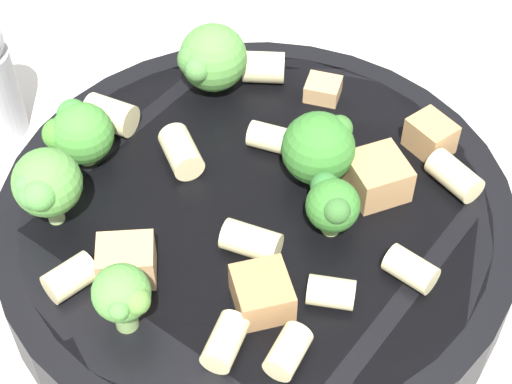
# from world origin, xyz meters

# --- Properties ---
(ground_plane) EXTENTS (2.00, 2.00, 0.00)m
(ground_plane) POSITION_xyz_m (0.00, 0.00, 0.00)
(ground_plane) COLOR beige
(pasta_bowl) EXTENTS (0.25, 0.25, 0.04)m
(pasta_bowl) POSITION_xyz_m (0.00, 0.00, 0.02)
(pasta_bowl) COLOR black
(pasta_bowl) RESTS_ON ground_plane
(broccoli_floret_0) EXTENTS (0.03, 0.03, 0.03)m
(broccoli_floret_0) POSITION_xyz_m (-0.03, -0.02, 0.05)
(broccoli_floret_0) COLOR #93B766
(broccoli_floret_0) RESTS_ON pasta_bowl
(broccoli_floret_1) EXTENTS (0.03, 0.03, 0.03)m
(broccoli_floret_1) POSITION_xyz_m (0.07, 0.06, 0.05)
(broccoli_floret_1) COLOR #93B766
(broccoli_floret_1) RESTS_ON pasta_bowl
(broccoli_floret_2) EXTENTS (0.04, 0.04, 0.04)m
(broccoli_floret_2) POSITION_xyz_m (-0.00, -0.04, 0.06)
(broccoli_floret_2) COLOR #84AD60
(broccoli_floret_2) RESTS_ON pasta_bowl
(broccoli_floret_3) EXTENTS (0.04, 0.04, 0.04)m
(broccoli_floret_3) POSITION_xyz_m (0.09, -0.02, 0.06)
(broccoli_floret_3) COLOR #9EC175
(broccoli_floret_3) RESTS_ON pasta_bowl
(broccoli_floret_4) EXTENTS (0.03, 0.03, 0.04)m
(broccoli_floret_4) POSITION_xyz_m (-0.03, 0.08, 0.06)
(broccoli_floret_4) COLOR #84AD60
(broccoli_floret_4) RESTS_ON pasta_bowl
(broccoli_floret_5) EXTENTS (0.03, 0.03, 0.04)m
(broccoli_floret_5) POSITION_xyz_m (0.04, 0.09, 0.06)
(broccoli_floret_5) COLOR #9EC175
(broccoli_floret_5) RESTS_ON pasta_bowl
(rigatoni_0) EXTENTS (0.02, 0.03, 0.01)m
(rigatoni_0) POSITION_xyz_m (-0.08, 0.03, 0.04)
(rigatoni_0) COLOR beige
(rigatoni_0) RESTS_ON pasta_bowl
(rigatoni_1) EXTENTS (0.02, 0.02, 0.01)m
(rigatoni_1) POSITION_xyz_m (0.00, 0.10, 0.04)
(rigatoni_1) COLOR beige
(rigatoni_1) RESTS_ON pasta_bowl
(rigatoni_2) EXTENTS (0.03, 0.03, 0.01)m
(rigatoni_2) POSITION_xyz_m (-0.02, 0.02, 0.04)
(rigatoni_2) COLOR beige
(rigatoni_2) RESTS_ON pasta_bowl
(rigatoni_3) EXTENTS (0.03, 0.03, 0.02)m
(rigatoni_3) POSITION_xyz_m (0.09, 0.04, 0.04)
(rigatoni_3) COLOR beige
(rigatoni_3) RESTS_ON pasta_bowl
(rigatoni_4) EXTENTS (0.02, 0.02, 0.01)m
(rigatoni_4) POSITION_xyz_m (-0.06, -0.00, 0.04)
(rigatoni_4) COLOR beige
(rigatoni_4) RESTS_ON pasta_bowl
(rigatoni_5) EXTENTS (0.03, 0.02, 0.01)m
(rigatoni_5) POSITION_xyz_m (-0.07, -0.04, 0.04)
(rigatoni_5) COLOR beige
(rigatoni_5) RESTS_ON pasta_bowl
(rigatoni_6) EXTENTS (0.03, 0.03, 0.01)m
(rigatoni_6) POSITION_xyz_m (-0.06, 0.05, 0.04)
(rigatoni_6) COLOR beige
(rigatoni_6) RESTS_ON pasta_bowl
(rigatoni_7) EXTENTS (0.03, 0.02, 0.01)m
(rigatoni_7) POSITION_xyz_m (-0.04, -0.09, 0.04)
(rigatoni_7) COLOR beige
(rigatoni_7) RESTS_ON pasta_bowl
(rigatoni_8) EXTENTS (0.03, 0.03, 0.02)m
(rigatoni_8) POSITION_xyz_m (0.08, -0.05, 0.04)
(rigatoni_8) COLOR beige
(rigatoni_8) RESTS_ON pasta_bowl
(rigatoni_9) EXTENTS (0.03, 0.03, 0.01)m
(rigatoni_9) POSITION_xyz_m (0.03, -0.03, 0.04)
(rigatoni_9) COLOR beige
(rigatoni_9) RESTS_ON pasta_bowl
(rigatoni_10) EXTENTS (0.03, 0.02, 0.02)m
(rigatoni_10) POSITION_xyz_m (0.04, 0.02, 0.04)
(rigatoni_10) COLOR beige
(rigatoni_10) RESTS_ON pasta_bowl
(chicken_chunk_0) EXTENTS (0.02, 0.02, 0.01)m
(chicken_chunk_0) POSITION_xyz_m (0.05, -0.07, 0.04)
(chicken_chunk_0) COLOR tan
(chicken_chunk_0) RESTS_ON pasta_bowl
(chicken_chunk_1) EXTENTS (0.03, 0.03, 0.02)m
(chicken_chunk_1) POSITION_xyz_m (-0.05, 0.03, 0.04)
(chicken_chunk_1) COLOR #A87A4C
(chicken_chunk_1) RESTS_ON pasta_bowl
(chicken_chunk_2) EXTENTS (0.02, 0.02, 0.02)m
(chicken_chunk_2) POSITION_xyz_m (-0.01, -0.10, 0.04)
(chicken_chunk_2) COLOR tan
(chicken_chunk_2) RESTS_ON pasta_bowl
(chicken_chunk_3) EXTENTS (0.03, 0.03, 0.02)m
(chicken_chunk_3) POSITION_xyz_m (-0.02, -0.06, 0.04)
(chicken_chunk_3) COLOR tan
(chicken_chunk_3) RESTS_ON pasta_bowl
(chicken_chunk_4) EXTENTS (0.03, 0.03, 0.02)m
(chicken_chunk_4) POSITION_xyz_m (-0.01, 0.07, 0.04)
(chicken_chunk_4) COLOR tan
(chicken_chunk_4) RESTS_ON pasta_bowl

